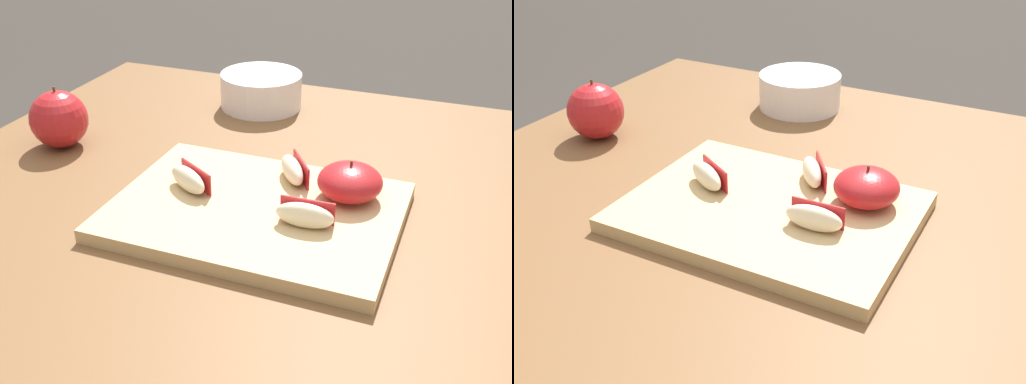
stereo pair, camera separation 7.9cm
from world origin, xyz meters
The scene contains 8 objects.
dining_table centered at (0.00, 0.00, 0.64)m, with size 1.11×0.91×0.76m.
cutting_board centered at (-0.03, -0.08, 0.77)m, with size 0.37×0.28×0.02m.
apple_half_skin_up centered at (0.08, -0.01, 0.80)m, with size 0.09×0.09×0.05m.
apple_wedge_front centered at (0.05, -0.10, 0.79)m, with size 0.07×0.03×0.03m.
apple_wedge_right centered at (-0.13, -0.07, 0.79)m, with size 0.08×0.06×0.03m.
apple_wedge_near_knife centered at (0.00, 0.01, 0.79)m, with size 0.06×0.07×0.03m.
whole_apple_crimson centered at (-0.41, 0.02, 0.80)m, with size 0.09×0.09×0.10m.
ceramic_fruit_bowl centered at (-0.17, 0.30, 0.79)m, with size 0.15×0.15×0.07m.
Camera 1 is at (0.22, -0.72, 1.18)m, focal length 42.75 mm.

